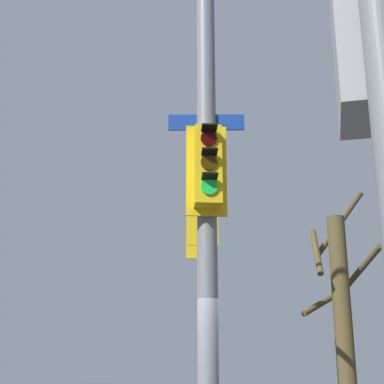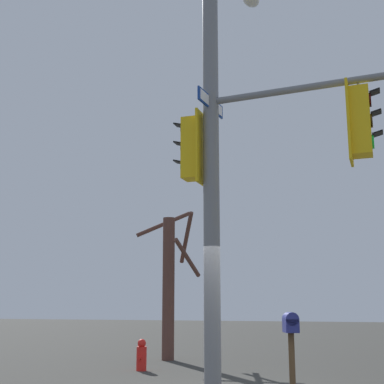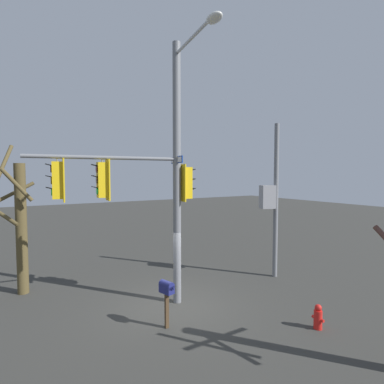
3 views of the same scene
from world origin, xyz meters
TOP-DOWN VIEW (x-y plane):
  - main_signal_pole_assembly at (-0.17, -0.53)m, footprint 3.74×5.38m
  - fire_hydrant at (3.59, 2.95)m, footprint 0.38×0.24m
  - mailbox at (1.24, -0.81)m, footprint 0.49×0.35m
  - bare_tree_behind_pole at (6.08, 3.07)m, footprint 2.01×2.01m

SIDE VIEW (x-z plane):
  - fire_hydrant at x=3.59m, z-range -0.02..0.71m
  - mailbox at x=1.24m, z-range 0.40..1.81m
  - bare_tree_behind_pole at x=6.08m, z-range 0.01..4.40m
  - main_signal_pole_assembly at x=-0.17m, z-range 0.19..9.18m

